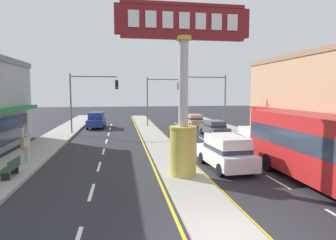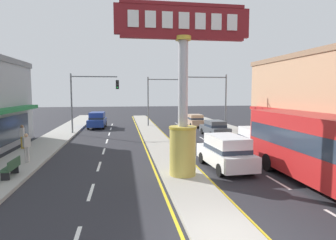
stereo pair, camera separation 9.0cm
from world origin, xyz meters
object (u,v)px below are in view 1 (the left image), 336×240
(suv_mid_left_lane, at_px, (226,152))
(pedestrian_near_kerb, at_px, (26,146))
(sedan_kerb_right, at_px, (214,128))
(traffic_light_median_far, at_px, (159,93))
(district_sign, at_px, (183,97))
(pedestrian_far_side, at_px, (22,135))
(traffic_light_left_side, at_px, (88,93))
(suv_near_left_lane, at_px, (256,141))
(sedan_far_left_oncoming, at_px, (194,120))
(traffic_light_right_side, at_px, (210,93))
(bus_far_right_lane, at_px, (333,149))
(suv_near_right_lane, at_px, (96,120))
(street_bench, at_px, (11,168))

(suv_mid_left_lane, relative_size, pedestrian_near_kerb, 2.73)
(sedan_kerb_right, bearing_deg, traffic_light_median_far, 116.74)
(district_sign, height_order, suv_mid_left_lane, district_sign)
(pedestrian_near_kerb, xyz_separation_m, pedestrian_far_side, (-1.66, 4.45, 0.02))
(pedestrian_near_kerb, bearing_deg, traffic_light_median_far, 60.22)
(traffic_light_left_side, xyz_separation_m, suv_near_left_lane, (12.34, -12.21, -3.26))
(suv_mid_left_lane, relative_size, sedan_far_left_oncoming, 1.09)
(traffic_light_right_side, bearing_deg, sedan_kerb_right, -96.30)
(traffic_light_left_side, height_order, pedestrian_far_side, traffic_light_left_side)
(bus_far_right_lane, distance_m, sedan_kerb_right, 16.30)
(traffic_light_right_side, height_order, traffic_light_median_far, same)
(traffic_light_median_far, bearing_deg, sedan_far_left_oncoming, -9.88)
(traffic_light_right_side, bearing_deg, suv_mid_left_lane, -103.78)
(traffic_light_left_side, bearing_deg, suv_near_right_lane, 86.87)
(traffic_light_left_side, distance_m, pedestrian_far_side, 9.49)
(district_sign, relative_size, bus_far_right_lane, 0.75)
(suv_mid_left_lane, xyz_separation_m, street_bench, (-11.14, -0.37, -0.34))
(suv_near_right_lane, bearing_deg, bus_far_right_lane, -63.95)
(bus_far_right_lane, xyz_separation_m, pedestrian_near_kerb, (-14.63, 6.89, -0.71))
(sedan_kerb_right, height_order, street_bench, sedan_kerb_right)
(traffic_light_left_side, bearing_deg, suv_mid_left_lane, -59.21)
(district_sign, relative_size, suv_near_left_lane, 1.81)
(suv_near_left_lane, bearing_deg, suv_mid_left_lane, -138.00)
(district_sign, xyz_separation_m, suv_near_left_lane, (6.02, 4.19, -3.11))
(sedan_kerb_right, bearing_deg, traffic_light_left_side, 165.75)
(sedan_kerb_right, distance_m, pedestrian_near_kerb, 17.38)
(pedestrian_near_kerb, bearing_deg, street_bench, -86.34)
(traffic_light_right_side, height_order, bus_far_right_lane, traffic_light_right_side)
(traffic_light_left_side, height_order, bus_far_right_lane, traffic_light_left_side)
(traffic_light_right_side, bearing_deg, district_sign, -111.74)
(district_sign, xyz_separation_m, traffic_light_right_side, (6.31, 15.83, 0.15))
(bus_far_right_lane, relative_size, sedan_far_left_oncoming, 2.60)
(traffic_light_left_side, xyz_separation_m, pedestrian_far_side, (-3.95, -8.06, -3.07))
(traffic_light_left_side, relative_size, traffic_light_median_far, 1.00)
(district_sign, relative_size, pedestrian_near_kerb, 4.92)
(sedan_far_left_oncoming, bearing_deg, pedestrian_far_side, -141.88)
(suv_near_right_lane, distance_m, bus_far_right_lane, 27.46)
(district_sign, distance_m, sedan_far_left_oncoming, 22.22)
(traffic_light_right_side, height_order, pedestrian_far_side, traffic_light_right_side)
(district_sign, xyz_separation_m, sedan_kerb_right, (6.03, 13.27, -3.31))
(bus_far_right_lane, bearing_deg, suv_near_left_lane, 90.02)
(bus_far_right_lane, distance_m, pedestrian_near_kerb, 16.19)
(district_sign, bearing_deg, traffic_light_left_side, 111.04)
(pedestrian_far_side, bearing_deg, street_bench, -76.09)
(suv_mid_left_lane, xyz_separation_m, pedestrian_far_side, (-13.00, 7.12, 0.19))
(traffic_light_left_side, height_order, suv_near_right_lane, traffic_light_left_side)
(traffic_light_right_side, height_order, suv_near_left_lane, traffic_light_right_side)
(bus_far_right_lane, xyz_separation_m, suv_mid_left_lane, (-3.30, 4.22, -0.88))
(suv_mid_left_lane, xyz_separation_m, sedan_kerb_right, (3.30, 12.04, -0.20))
(sedan_kerb_right, relative_size, street_bench, 2.74)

